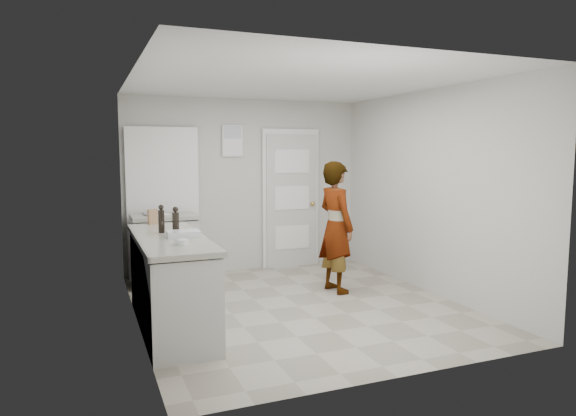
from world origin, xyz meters
name	(u,v)px	position (x,y,z in m)	size (l,w,h in m)	color
ground	(298,306)	(0.00, 0.00, 0.00)	(4.00, 4.00, 0.00)	gray
room_shell	(235,201)	(-0.17, 1.95, 1.02)	(4.00, 4.00, 4.00)	#BBB8B1
main_counter	(171,286)	(-1.45, -0.20, 0.43)	(0.64, 1.96, 0.93)	silver
side_counter	(165,252)	(-1.25, 1.55, 0.43)	(0.84, 0.61, 0.93)	silver
person	(336,227)	(0.68, 0.41, 0.81)	(0.59, 0.39, 1.63)	silver
cake_mix_box	(153,217)	(-1.50, 0.70, 1.01)	(0.10, 0.05, 0.17)	#97714B
spice_jar	(175,226)	(-1.33, 0.17, 0.97)	(0.05, 0.05, 0.08)	tan
oil_cruet_a	(176,221)	(-1.36, -0.04, 1.05)	(0.07, 0.07, 0.27)	black
oil_cruet_b	(161,219)	(-1.49, 0.05, 1.06)	(0.06, 0.06, 0.29)	black
baking_dish	(184,234)	(-1.33, -0.28, 0.95)	(0.33, 0.24, 0.06)	silver
egg_bowl	(181,242)	(-1.42, -0.71, 0.95)	(0.12, 0.12, 0.05)	silver
papers	(156,214)	(-1.34, 1.61, 0.93)	(0.24, 0.31, 0.01)	white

